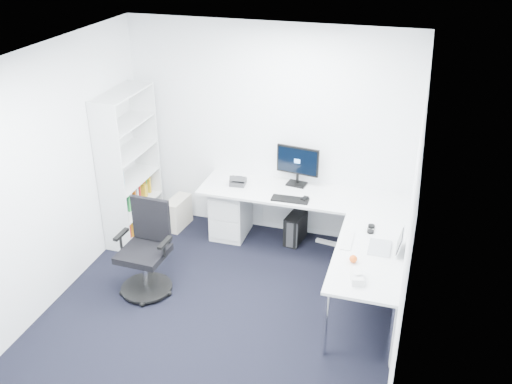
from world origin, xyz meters
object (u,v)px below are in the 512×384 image
(l_desk, at_px, (297,234))
(task_chair, at_px, (143,251))
(monitor, at_px, (297,166))
(laptop, at_px, (381,239))
(bookshelf, at_px, (129,166))

(l_desk, bearing_deg, task_chair, -143.80)
(monitor, bearing_deg, task_chair, -121.24)
(monitor, distance_m, laptop, 1.66)
(bookshelf, relative_size, task_chair, 1.82)
(monitor, bearing_deg, laptop, -38.79)
(laptop, bearing_deg, monitor, 133.39)
(task_chair, height_order, monitor, monitor)
(l_desk, relative_size, laptop, 7.88)
(bookshelf, bearing_deg, monitor, 14.10)
(l_desk, xyz_separation_m, laptop, (1.00, -0.64, 0.49))
(task_chair, bearing_deg, bookshelf, 124.63)
(task_chair, bearing_deg, monitor, 53.12)
(l_desk, bearing_deg, laptop, -32.75)
(l_desk, height_order, task_chair, task_chair)
(task_chair, height_order, laptop, task_chair)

